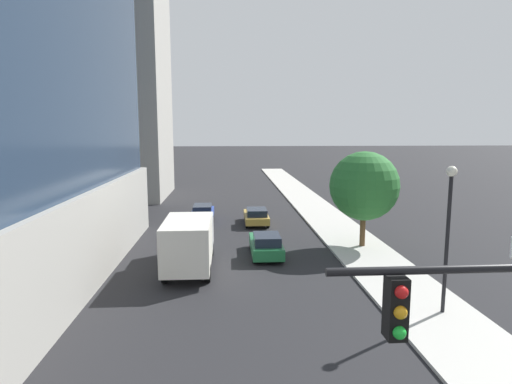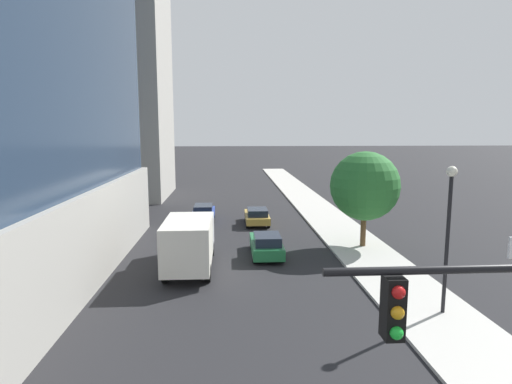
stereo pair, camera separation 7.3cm
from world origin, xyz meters
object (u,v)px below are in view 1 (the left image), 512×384
Objects in this scene: construction_building at (102,28)px; box_truck at (189,240)px; car_green at (266,245)px; car_blue at (203,213)px; street_tree at (364,186)px; street_lamp at (449,219)px; car_gold at (256,216)px.

construction_building reaches higher than box_truck.
car_green reaches higher than car_blue.
car_green is at bearing -167.39° from street_tree.
box_truck is (-11.15, -3.72, -2.47)m from street_tree.
car_blue is at bearing 113.05° from car_green.
street_lamp is 0.91× the size of box_truck.
street_tree is 0.92× the size of box_truck.
car_gold is at bearing -44.67° from construction_building.
car_blue reaches higher than car_gold.
car_green is at bearing 126.73° from street_lamp.
construction_building is 35.23m from car_green.
car_gold is (-6.76, 18.16, -3.48)m from street_lamp.
street_tree is 7.60m from car_green.
box_truck reaches higher than car_green.
street_tree is 1.39× the size of car_blue.
car_green is at bearing -90.00° from car_gold.
street_lamp is 1.37× the size of car_blue.
construction_building is 7.08× the size of street_tree.
street_lamp is 19.69m from car_gold.
car_blue is 12.96m from box_truck.
street_tree is 12.01m from box_truck.
car_gold is 0.97× the size of car_blue.
construction_building reaches higher than car_green.
car_blue is 0.66× the size of box_truck.
car_green is 5.16m from box_truck.
street_tree is (-0.15, 10.54, -0.02)m from street_lamp.
street_tree reaches higher than car_blue.
construction_building is 36.23m from street_tree.
car_green is 11.60m from car_blue.
box_truck is at bearing -90.00° from car_blue.
construction_building is at bearing 133.98° from street_tree.
street_lamp is 11.82m from car_green.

